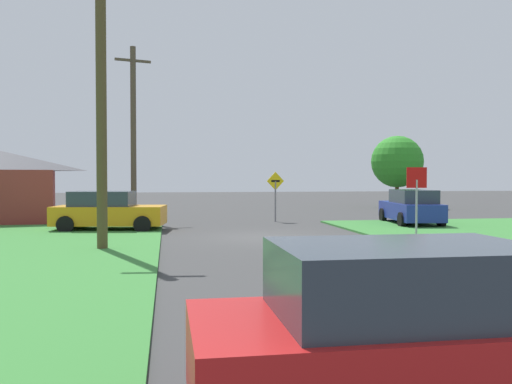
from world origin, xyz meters
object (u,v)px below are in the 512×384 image
car_on_crossroad (411,207)px  utility_pole_mid (133,131)px  oak_tree_left (397,162)px  parked_car_near_building (108,211)px  utility_pole_near (101,102)px  direction_sign (275,191)px  stop_sign (417,189)px  car_behind_on_main_road (418,339)px

car_on_crossroad → utility_pole_mid: bearing=77.2°
oak_tree_left → car_on_crossroad: bearing=-111.5°
parked_car_near_building → utility_pole_mid: 6.46m
utility_pole_mid → oak_tree_left: size_ratio=1.69×
utility_pole_mid → utility_pole_near: bearing=-91.2°
oak_tree_left → direction_sign: bearing=-136.1°
stop_sign → car_on_crossroad: stop_sign is taller
direction_sign → utility_pole_near: bearing=-127.0°
utility_pole_mid → car_on_crossroad: bearing=-20.2°
oak_tree_left → parked_car_near_building: bearing=-143.1°
car_on_crossroad → utility_pole_mid: size_ratio=0.53×
car_on_crossroad → stop_sign: bearing=163.6°
stop_sign → utility_pole_near: size_ratio=0.29×
parked_car_near_building → utility_pole_near: (0.48, -6.12, 3.61)m
parked_car_near_building → direction_sign: (7.65, 3.40, 0.72)m
car_behind_on_main_road → oak_tree_left: (14.22, 32.38, 2.50)m
stop_sign → utility_pole_near: utility_pole_near is taller
car_on_crossroad → direction_sign: direction_sign is taller
car_behind_on_main_road → utility_pole_near: bearing=108.1°
car_on_crossroad → car_behind_on_main_road: bearing=162.2°
car_behind_on_main_road → utility_pole_near: utility_pole_near is taller
car_behind_on_main_road → parked_car_near_building: 18.89m
stop_sign → direction_sign: bearing=-65.8°
parked_car_near_building → utility_pole_near: utility_pole_near is taller
stop_sign → oak_tree_left: size_ratio=0.49×
car_on_crossroad → utility_pole_mid: (-12.70, 4.67, 3.70)m
car_behind_on_main_road → utility_pole_near: (-4.03, 12.22, 3.61)m
stop_sign → oak_tree_left: (7.87, 19.29, 1.53)m
oak_tree_left → stop_sign: bearing=-112.2°
parked_car_near_building → oak_tree_left: 23.54m
utility_pole_mid → parked_car_near_building: bearing=-97.8°
stop_sign → utility_pole_mid: bearing=-42.2°
car_behind_on_main_road → oak_tree_left: bearing=66.1°
utility_pole_mid → direction_sign: (6.93, -1.85, -2.98)m
car_behind_on_main_road → car_on_crossroad: size_ratio=0.86×
utility_pole_mid → direction_sign: 7.76m
parked_car_near_building → stop_sign: bearing=-17.9°
car_behind_on_main_road → utility_pole_mid: bearing=99.0°
direction_sign → oak_tree_left: oak_tree_left is taller
parked_car_near_building → oak_tree_left: (18.73, 14.04, 2.50)m
car_on_crossroad → utility_pole_near: size_ratio=0.54×
direction_sign → oak_tree_left: 15.47m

